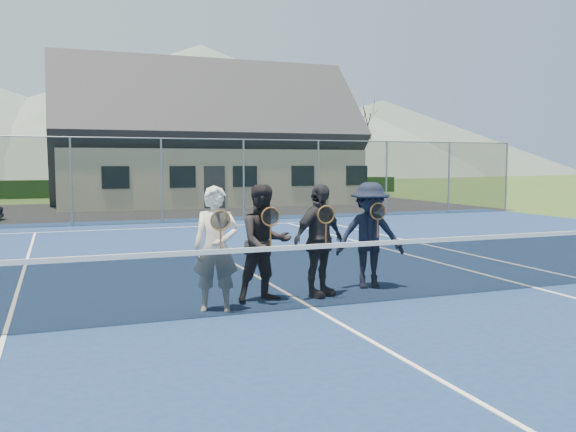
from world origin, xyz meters
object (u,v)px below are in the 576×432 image
at_px(player_c, 319,240).
at_px(player_d, 370,235).
at_px(tennis_net, 312,273).
at_px(player_b, 265,243).
at_px(clubhouse, 205,128).
at_px(player_a, 216,249).

relative_size(player_c, player_d, 1.00).
height_order(tennis_net, player_b, player_b).
bearing_deg(player_d, player_c, -164.01).
xyz_separation_m(clubhouse, player_c, (-3.59, -23.29, -3.07)).
relative_size(tennis_net, player_d, 6.49).
relative_size(tennis_net, player_b, 6.49).
xyz_separation_m(clubhouse, player_d, (-2.51, -22.98, -3.07)).
distance_m(player_b, player_c, 0.92).
bearing_deg(player_d, clubhouse, 83.77).
bearing_deg(player_b, tennis_net, -53.61).
height_order(clubhouse, player_a, clubhouse).
bearing_deg(player_d, player_b, -170.46).
bearing_deg(tennis_net, player_b, 126.39).
bearing_deg(tennis_net, clubhouse, 80.54).
bearing_deg(player_c, player_a, -168.91).
xyz_separation_m(tennis_net, player_b, (-0.50, 0.68, 0.38)).
bearing_deg(player_b, player_c, 1.64).
bearing_deg(player_a, player_c, 11.09).
relative_size(player_b, player_c, 1.00).
distance_m(clubhouse, player_b, 23.94).
bearing_deg(clubhouse, player_c, -98.76).
bearing_deg(tennis_net, player_c, 59.73).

